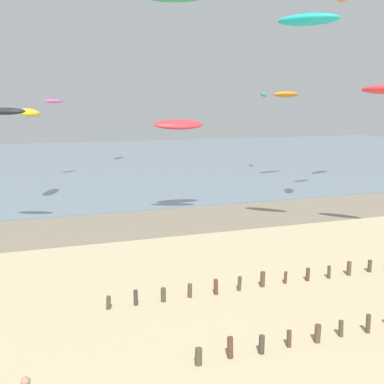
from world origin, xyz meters
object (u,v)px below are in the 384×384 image
kite_aloft_8 (30,113)px  kite_aloft_4 (53,101)px  kite_aloft_5 (286,94)px  kite_aloft_6 (4,111)px  kite_aloft_1 (263,95)px  kite_aloft_9 (179,124)px  kite_aloft_3 (308,20)px

kite_aloft_8 → kite_aloft_4: bearing=-171.7°
kite_aloft_5 → kite_aloft_8: bearing=170.9°
kite_aloft_6 → kite_aloft_8: size_ratio=0.75×
kite_aloft_1 → kite_aloft_6: (-27.34, -18.70, -1.45)m
kite_aloft_6 → kite_aloft_9: size_ratio=0.76×
kite_aloft_1 → kite_aloft_3: 29.62m
kite_aloft_3 → kite_aloft_8: (-13.52, 16.72, -5.02)m
kite_aloft_1 → kite_aloft_9: (-16.01, -17.48, -2.43)m
kite_aloft_3 → kite_aloft_9: (-4.02, 9.40, -5.76)m
kite_aloft_6 → kite_aloft_1: bearing=61.2°
kite_aloft_4 → kite_aloft_5: 23.61m
kite_aloft_8 → kite_aloft_3: bearing=60.0°
kite_aloft_1 → kite_aloft_3: bearing=1.3°
kite_aloft_5 → kite_aloft_8: size_ratio=0.98×
kite_aloft_3 → kite_aloft_4: bearing=155.2°
kite_aloft_1 → kite_aloft_6: kite_aloft_1 is taller
kite_aloft_1 → kite_aloft_9: bearing=-17.2°
kite_aloft_3 → kite_aloft_5: kite_aloft_3 is taller
kite_aloft_5 → kite_aloft_1: bearing=64.8°
kite_aloft_1 → kite_aloft_8: bearing=-43.0°
kite_aloft_1 → kite_aloft_5: 6.16m
kite_aloft_1 → kite_aloft_6: 33.15m
kite_aloft_6 → kite_aloft_9: kite_aloft_6 is taller
kite_aloft_1 → kite_aloft_9: size_ratio=0.59×
kite_aloft_5 → kite_aloft_6: size_ratio=1.31×
kite_aloft_1 → kite_aloft_8: (-25.51, -10.15, -1.69)m
kite_aloft_4 → kite_aloft_3: bearing=72.3°
kite_aloft_1 → kite_aloft_8: kite_aloft_1 is taller
kite_aloft_8 → kite_aloft_9: (9.50, -7.32, -0.74)m
kite_aloft_3 → kite_aloft_6: 18.03m
kite_aloft_1 → kite_aloft_5: bearing=18.5°
kite_aloft_1 → kite_aloft_4: bearing=-71.4°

